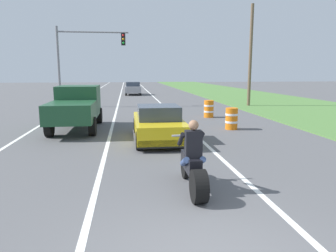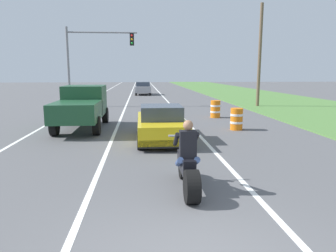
# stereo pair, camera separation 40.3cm
# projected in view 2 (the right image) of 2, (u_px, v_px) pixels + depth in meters

# --- Properties ---
(lane_stripe_left_solid) EXTENTS (0.14, 120.00, 0.01)m
(lane_stripe_left_solid) POSITION_uv_depth(u_px,v_px,m) (77.00, 108.00, 23.48)
(lane_stripe_left_solid) COLOR white
(lane_stripe_left_solid) RESTS_ON ground
(lane_stripe_right_solid) EXTENTS (0.14, 120.00, 0.01)m
(lane_stripe_right_solid) POSITION_uv_depth(u_px,v_px,m) (173.00, 107.00, 24.10)
(lane_stripe_right_solid) COLOR white
(lane_stripe_right_solid) RESTS_ON ground
(lane_stripe_centre_dashed) EXTENTS (0.14, 120.00, 0.01)m
(lane_stripe_centre_dashed) POSITION_uv_depth(u_px,v_px,m) (125.00, 107.00, 23.79)
(lane_stripe_centre_dashed) COLOR white
(lane_stripe_centre_dashed) RESTS_ON ground
(grass_verge_right) EXTENTS (10.00, 120.00, 0.06)m
(grass_verge_right) POSITION_uv_depth(u_px,v_px,m) (300.00, 105.00, 24.96)
(grass_verge_right) COLOR #517F3D
(grass_verge_right) RESTS_ON ground
(motorcycle_with_rider) EXTENTS (0.70, 2.21, 1.62)m
(motorcycle_with_rider) POSITION_uv_depth(u_px,v_px,m) (188.00, 166.00, 6.94)
(motorcycle_with_rider) COLOR black
(motorcycle_with_rider) RESTS_ON ground
(sports_car_yellow) EXTENTS (1.84, 4.30, 1.37)m
(sports_car_yellow) POSITION_uv_depth(u_px,v_px,m) (161.00, 124.00, 12.37)
(sports_car_yellow) COLOR yellow
(sports_car_yellow) RESTS_ON ground
(pickup_truck_left_lane_dark_green) EXTENTS (2.02, 4.80, 1.98)m
(pickup_truck_left_lane_dark_green) POSITION_uv_depth(u_px,v_px,m) (82.00, 105.00, 14.72)
(pickup_truck_left_lane_dark_green) COLOR #1E4C2D
(pickup_truck_left_lane_dark_green) RESTS_ON ground
(traffic_light_mast_near) EXTENTS (5.37, 0.34, 6.00)m
(traffic_light_mast_near) POSITION_uv_depth(u_px,v_px,m) (90.00, 53.00, 24.11)
(traffic_light_mast_near) COLOR gray
(traffic_light_mast_near) RESTS_ON ground
(utility_pole_roadside) EXTENTS (0.24, 0.24, 7.64)m
(utility_pole_roadside) POSITION_uv_depth(u_px,v_px,m) (260.00, 56.00, 23.75)
(utility_pole_roadside) COLOR brown
(utility_pole_roadside) RESTS_ON ground
(construction_barrel_nearest) EXTENTS (0.58, 0.58, 1.00)m
(construction_barrel_nearest) POSITION_uv_depth(u_px,v_px,m) (237.00, 119.00, 14.54)
(construction_barrel_nearest) COLOR orange
(construction_barrel_nearest) RESTS_ON ground
(construction_barrel_mid) EXTENTS (0.58, 0.58, 1.00)m
(construction_barrel_mid) POSITION_uv_depth(u_px,v_px,m) (215.00, 109.00, 18.44)
(construction_barrel_mid) COLOR orange
(construction_barrel_mid) RESTS_ON ground
(distant_car_far_ahead) EXTENTS (1.80, 4.00, 1.50)m
(distant_car_far_ahead) POSITION_uv_depth(u_px,v_px,m) (143.00, 88.00, 37.10)
(distant_car_far_ahead) COLOR #99999E
(distant_car_far_ahead) RESTS_ON ground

